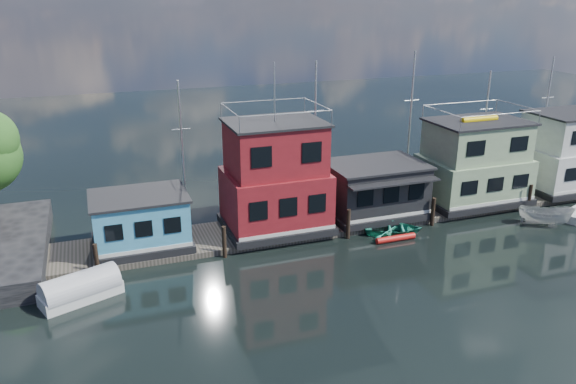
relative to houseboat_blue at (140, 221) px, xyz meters
name	(u,v)px	position (x,y,z in m)	size (l,w,h in m)	color
ground	(476,289)	(18.00, -12.00, -2.21)	(160.00, 160.00, 0.00)	black
dock	(379,215)	(18.00, 0.00, -2.01)	(48.00, 5.00, 0.40)	#595147
houseboat_blue	(140,221)	(0.00, 0.00, 0.00)	(6.40, 4.90, 3.66)	black
houseboat_red	(275,179)	(9.50, 0.00, 1.90)	(7.40, 5.90, 11.86)	black
houseboat_dark	(375,189)	(17.50, -0.02, 0.21)	(7.40, 6.10, 4.06)	black
houseboat_green	(474,163)	(26.50, 0.00, 1.34)	(8.40, 5.90, 7.03)	black
houseboat_white	(570,152)	(36.50, 0.00, 1.33)	(8.40, 5.90, 6.66)	black
pilings	(394,217)	(17.67, -2.80, -1.11)	(42.28, 0.28, 2.20)	#2D2116
background_masts	(397,127)	(22.76, 6.00, 3.35)	(36.40, 0.16, 12.00)	silver
tarp_runabout	(81,289)	(-4.00, -5.35, -1.53)	(4.75, 3.20, 1.80)	silver
red_kayak	(396,238)	(16.96, -4.40, -1.99)	(0.44, 0.44, 2.99)	red
motorboat	(546,216)	(29.02, -5.64, -1.44)	(1.49, 3.95, 1.53)	beige
dinghy_teal	(393,229)	(17.41, -3.24, -1.77)	(2.97, 4.16, 0.86)	teal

